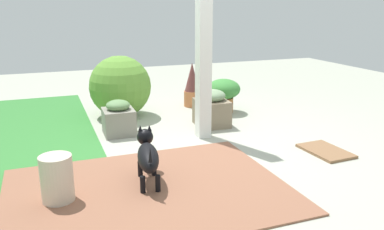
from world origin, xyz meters
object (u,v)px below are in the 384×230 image
stone_planter_nearest (212,109)px  terracotta_pot_spiky (192,86)px  doormat (326,151)px  round_shrub (120,86)px  ceramic_urn (57,179)px  terracotta_pot_broad (224,92)px  dog (148,155)px  porch_pillar (204,38)px  stone_planter_mid (119,119)px

stone_planter_nearest → terracotta_pot_spiky: bearing=-6.7°
doormat → round_shrub: bearing=38.8°
stone_planter_nearest → round_shrub: round_shrub is taller
terracotta_pot_spiky → doormat: terracotta_pot_spiky is taller
ceramic_urn → terracotta_pot_broad: bearing=-49.6°
ceramic_urn → doormat: 2.82m
terracotta_pot_spiky → terracotta_pot_broad: (-0.50, -0.31, -0.03)m
terracotta_pot_spiky → dog: bearing=151.3°
terracotta_pot_broad → dog: bearing=140.0°
porch_pillar → ceramic_urn: (-1.15, 1.75, -1.00)m
round_shrub → terracotta_pot_broad: round_shrub is taller
stone_planter_nearest → ceramic_urn: 2.55m
stone_planter_mid → round_shrub: 0.87m
terracotta_pot_spiky → dog: terracotta_pot_spiky is taller
porch_pillar → stone_planter_nearest: 1.08m
porch_pillar → terracotta_pot_spiky: size_ratio=3.46×
stone_planter_nearest → round_shrub: size_ratio=0.56×
terracotta_pot_broad → doormat: size_ratio=0.88×
stone_planter_nearest → stone_planter_mid: bearing=87.0°
round_shrub → doormat: 2.93m
terracotta_pot_spiky → porch_pillar: bearing=164.4°
porch_pillar → dog: size_ratio=3.50×
stone_planter_mid → doormat: stone_planter_mid is taller
dog → ceramic_urn: dog is taller
dog → doormat: size_ratio=1.20×
round_shrub → terracotta_pot_broad: size_ratio=1.75×
porch_pillar → stone_planter_mid: size_ratio=5.48×
stone_planter_mid → doormat: bearing=-125.7°
terracotta_pot_spiky → dog: size_ratio=1.01×
dog → ceramic_urn: size_ratio=1.70×
stone_planter_mid → dog: bearing=179.2°
terracotta_pot_broad → ceramic_urn: bearing=130.4°
porch_pillar → doormat: porch_pillar is taller
round_shrub → terracotta_pot_spiky: size_ratio=1.26×
round_shrub → doormat: (-2.26, -1.81, -0.42)m
stone_planter_mid → round_shrub: round_shrub is taller
stone_planter_nearest → stone_planter_mid: (0.06, 1.23, -0.03)m
porch_pillar → stone_planter_nearest: (0.39, -0.28, -0.97)m
porch_pillar → terracotta_pot_spiky: bearing=-15.6°
dog → ceramic_urn: 0.79m
stone_planter_nearest → doormat: 1.59m
terracotta_pot_spiky → round_shrub: bearing=99.2°
round_shrub → dog: (-2.33, 0.21, -0.17)m
ceramic_urn → doormat: (0.16, -2.81, -0.19)m
stone_planter_nearest → terracotta_pot_broad: (0.57, -0.44, 0.07)m
porch_pillar → terracotta_pot_broad: 1.50m
dog → ceramic_urn: bearing=96.8°
porch_pillar → stone_planter_nearest: size_ratio=4.89×
ceramic_urn → round_shrub: bearing=-22.3°
round_shrub → dog: 2.34m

